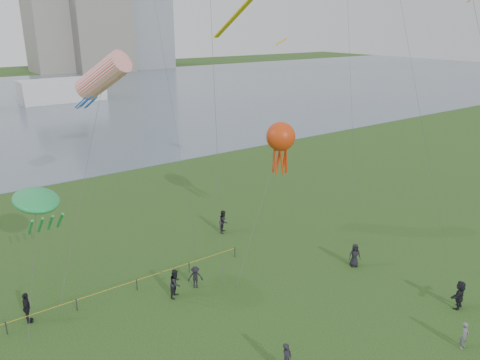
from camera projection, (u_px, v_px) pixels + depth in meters
building_mid at (96, 17)px, 166.98m from camera, size 20.00×20.00×38.00m
building_low at (53, 31)px, 165.44m from camera, size 16.00×18.00×28.00m
pavilion_right at (62, 90)px, 105.34m from camera, size 18.00×7.00×5.00m
kite_flyer at (464, 335)px, 25.52m from camera, size 0.63×0.46×1.59m
spectator_a at (176, 283)px, 30.29m from camera, size 1.19×1.15×1.94m
spectator_b at (195, 277)px, 31.38m from camera, size 1.17×0.99×1.57m
spectator_c at (27, 308)px, 27.67m from camera, size 0.67×1.21×1.96m
spectator_d at (355, 255)px, 34.13m from camera, size 1.03×0.92×1.76m
spectator_e at (460, 295)px, 29.07m from camera, size 1.81×0.88×1.87m
spectator_f at (287, 359)px, 23.55m from camera, size 0.77×0.63×1.80m
spectator_g at (224, 221)px, 39.70m from camera, size 1.20×1.19×1.96m
kite_windsock at (103, 76)px, 33.86m from camera, size 8.59×9.68×15.24m
kite_creature at (36, 200)px, 27.96m from camera, size 3.60×6.36×7.40m
kite_octopus at (281, 137)px, 35.80m from camera, size 8.28×5.20×9.85m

